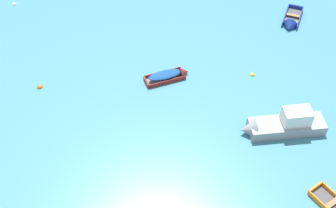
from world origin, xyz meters
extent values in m
cube|color=#4C4C51|center=(9.65, 29.31, 0.05)|extent=(1.94, 3.02, 0.10)
cube|color=navy|center=(10.21, 29.12, 0.20)|extent=(1.00, 2.81, 0.40)
cube|color=navy|center=(9.09, 29.50, 0.20)|extent=(1.00, 2.81, 0.40)
cube|color=navy|center=(10.11, 30.70, 0.20)|extent=(1.14, 0.48, 0.40)
cone|color=navy|center=(9.17, 27.86, 0.22)|extent=(1.29, 1.00, 1.13)
cube|color=#937047|center=(9.70, 29.45, 0.28)|extent=(1.10, 0.62, 0.03)
cube|color=#937047|center=(9.43, 28.64, 0.28)|extent=(1.10, 0.62, 0.03)
cube|color=#4C4C51|center=(9.34, 11.87, 0.04)|extent=(2.36, 2.65, 0.08)
cube|color=orange|center=(8.51, 12.94, 0.17)|extent=(0.88, 0.71, 0.34)
cube|color=#937047|center=(9.25, 11.99, 0.23)|extent=(0.91, 0.80, 0.03)
cube|color=gray|center=(7.48, 17.26, 0.35)|extent=(4.90, 2.24, 0.71)
cone|color=gray|center=(5.06, 16.85, 0.39)|extent=(1.14, 1.38, 1.24)
cube|color=white|center=(7.95, 17.33, 1.21)|extent=(1.85, 1.33, 1.01)
cube|color=black|center=(7.20, 17.21, 1.41)|extent=(0.31, 1.01, 0.44)
cube|color=gray|center=(-0.35, 21.55, 0.04)|extent=(2.81, 1.91, 0.08)
cube|color=maroon|center=(-0.55, 22.01, 0.16)|extent=(2.57, 1.16, 0.31)
cube|color=maroon|center=(-0.15, 21.09, 0.16)|extent=(2.57, 1.16, 0.31)
cube|color=maroon|center=(-1.62, 21.00, 0.16)|extent=(0.48, 0.94, 0.31)
cone|color=maroon|center=(0.98, 22.12, 0.17)|extent=(0.96, 1.13, 0.96)
cube|color=#937047|center=(-0.48, 21.49, 0.22)|extent=(0.62, 0.94, 0.03)
cube|color=#937047|center=(0.26, 21.81, 0.22)|extent=(0.62, 0.94, 0.03)
ellipsoid|color=#19478C|center=(-0.35, 21.55, 0.41)|extent=(2.58, 1.78, 0.29)
sphere|color=yellow|center=(5.81, 22.30, 0.00)|extent=(0.36, 0.36, 0.36)
sphere|color=orange|center=(-8.93, 20.27, 0.00)|extent=(0.39, 0.39, 0.39)
sphere|color=silver|center=(-13.71, 30.19, 0.00)|extent=(0.38, 0.38, 0.38)
camera|label=1|loc=(1.02, -0.77, 20.80)|focal=46.37mm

